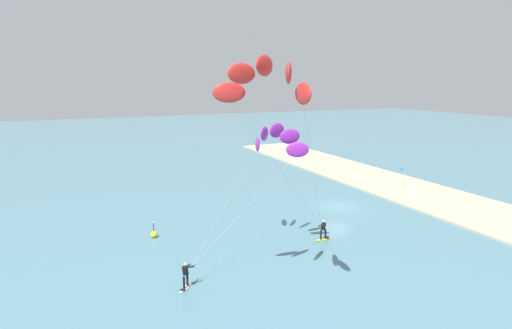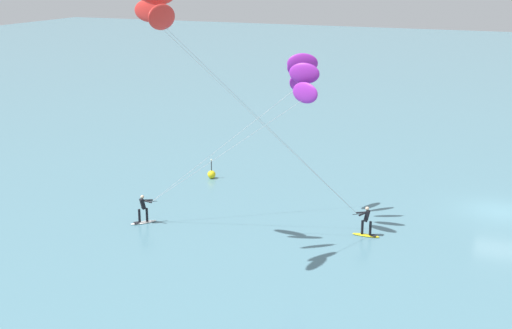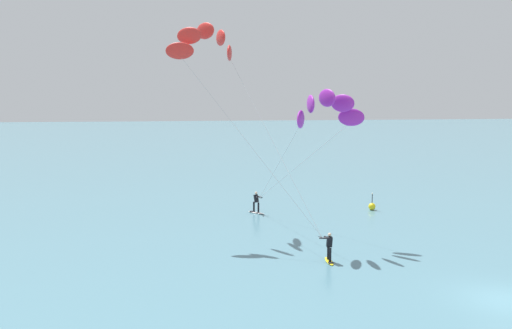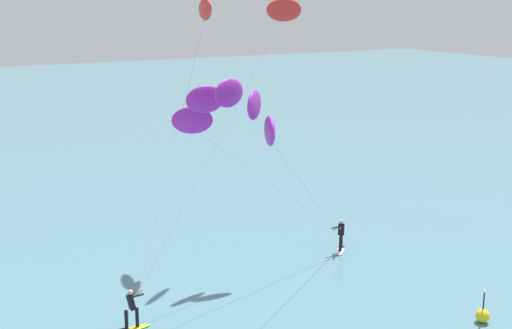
% 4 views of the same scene
% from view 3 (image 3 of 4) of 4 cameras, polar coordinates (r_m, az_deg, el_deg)
% --- Properties ---
extents(ground_plane, '(240.00, 240.00, 0.00)m').
position_cam_3_polar(ground_plane, '(29.44, 23.79, -12.44)').
color(ground_plane, slate).
extents(kitesurfer_nearshore, '(9.54, 11.64, 13.97)m').
position_cam_3_polar(kitesurfer_nearshore, '(38.66, -4.70, 11.53)').
color(kitesurfer_nearshore, yellow).
rests_on(kitesurfer_nearshore, ground).
extents(kitesurfer_mid_water, '(6.83, 10.41, 9.63)m').
position_cam_3_polar(kitesurfer_mid_water, '(35.54, 6.75, 5.11)').
color(kitesurfer_mid_water, white).
rests_on(kitesurfer_mid_water, ground).
extents(marker_buoy, '(0.56, 0.56, 1.38)m').
position_cam_3_polar(marker_buoy, '(45.79, 11.58, -4.13)').
color(marker_buoy, yellow).
rests_on(marker_buoy, ground).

